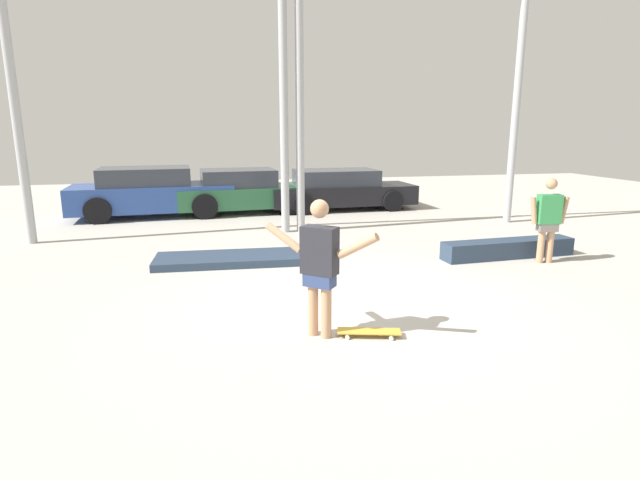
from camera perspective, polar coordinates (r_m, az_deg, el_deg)
The scene contains 11 objects.
ground_plane at distance 7.34m, azimuth 3.94°, elevation -7.46°, with size 36.00×36.00×0.00m, color #B2ADA3.
skateboarder at distance 6.01m, azimuth -0.05°, elevation -2.59°, with size 1.22×1.04×1.71m.
skateboard at distance 6.30m, azimuth 5.61°, elevation -10.38°, with size 0.81×0.41×0.08m.
grind_box at distance 10.60m, azimuth 20.67°, elevation -0.92°, with size 2.76×0.46×0.35m, color #28384C.
manual_pad at distance 9.70m, azimuth -9.54°, elevation -2.12°, with size 3.04×1.01×0.15m, color #28384C.
canopy_support_left at distance 12.14m, azimuth -18.48°, elevation 18.42°, with size 5.93×0.20×6.34m.
canopy_support_right at distance 13.09m, azimuth 10.76°, elevation 18.37°, with size 5.93×0.20×6.34m.
parked_car_blue at distance 15.28m, azimuth -18.71°, elevation 5.18°, with size 4.61×2.17×1.41m.
parked_car_green at distance 15.30m, azimuth -8.86°, elevation 5.50°, with size 4.01×2.04×1.31m.
parked_car_black at distance 15.79m, azimuth 2.27°, elevation 5.75°, with size 4.59×1.94×1.24m.
bystander at distance 10.32m, azimuth 24.63°, elevation 2.37°, with size 0.76×0.27×1.62m.
Camera 1 is at (-1.97, -6.60, 2.53)m, focal length 28.00 mm.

